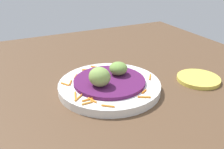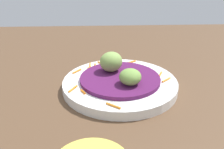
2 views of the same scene
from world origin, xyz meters
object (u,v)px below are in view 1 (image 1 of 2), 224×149
guac_scoop_left (100,77)px  guac_scoop_center (118,68)px  main_plate (109,86)px  side_plate_small (198,79)px

guac_scoop_left → guac_scoop_center: size_ratio=1.13×
main_plate → guac_scoop_center: 5.19cm
main_plate → guac_scoop_left: 5.63cm
guac_scoop_left → side_plate_small: size_ratio=0.46×
main_plate → guac_scoop_center: (1.81, -3.39, 3.49)cm
main_plate → side_plate_small: 24.37cm
guac_scoop_left → guac_scoop_center: (3.63, -6.77, -0.63)cm
guac_scoop_center → side_plate_small: (-7.59, -20.29, -3.98)cm
side_plate_small → guac_scoop_center: bearing=69.5°
main_plate → guac_scoop_left: (-1.81, 3.39, 4.12)cm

